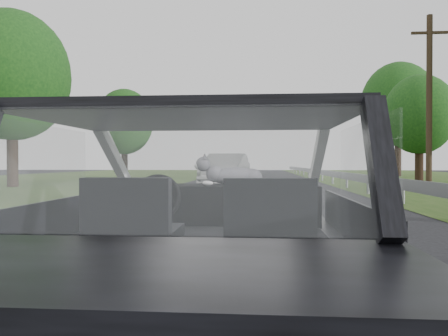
% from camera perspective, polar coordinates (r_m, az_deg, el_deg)
% --- Properties ---
extents(subject_car, '(1.80, 4.00, 1.45)m').
position_cam_1_polar(subject_car, '(2.84, -2.38, -8.41)').
color(subject_car, black).
rests_on(subject_car, ground).
extents(dashboard, '(1.58, 0.45, 0.30)m').
position_cam_1_polar(dashboard, '(3.44, -1.10, -4.72)').
color(dashboard, black).
rests_on(dashboard, subject_car).
extents(driver_seat, '(0.50, 0.72, 0.42)m').
position_cam_1_polar(driver_seat, '(2.61, -11.95, -5.77)').
color(driver_seat, black).
rests_on(driver_seat, subject_car).
extents(passenger_seat, '(0.50, 0.72, 0.42)m').
position_cam_1_polar(passenger_seat, '(2.51, 5.96, -6.03)').
color(passenger_seat, black).
rests_on(passenger_seat, subject_car).
extents(steering_wheel, '(0.36, 0.36, 0.04)m').
position_cam_1_polar(steering_wheel, '(3.21, -8.78, -3.86)').
color(steering_wheel, black).
rests_on(steering_wheel, dashboard).
extents(cat, '(0.56, 0.25, 0.24)m').
position_cam_1_polar(cat, '(3.37, 1.45, -0.91)').
color(cat, slate).
rests_on(cat, dashboard).
extents(guardrail, '(0.05, 90.00, 0.32)m').
position_cam_1_polar(guardrail, '(13.39, 21.85, -1.92)').
color(guardrail, gray).
rests_on(guardrail, ground).
extents(other_car, '(2.46, 5.15, 1.64)m').
position_cam_1_polar(other_car, '(21.17, 0.26, -0.30)').
color(other_car, '#B4B4B4').
rests_on(other_car, ground).
extents(highway_sign, '(0.46, 0.89, 2.33)m').
position_cam_1_polar(highway_sign, '(22.82, 19.40, 0.60)').
color(highway_sign, '#216A31').
rests_on(highway_sign, ground).
extents(utility_pole, '(0.27, 0.27, 7.00)m').
position_cam_1_polar(utility_pole, '(19.17, 25.23, 7.58)').
color(utility_pole, '#3A2C1A').
rests_on(utility_pole, ground).
extents(tree_2, '(4.32, 4.32, 6.35)m').
position_cam_1_polar(tree_2, '(29.07, 24.15, 4.55)').
color(tree_2, '#123813').
rests_on(tree_2, ground).
extents(tree_3, '(7.91, 7.91, 9.78)m').
position_cam_1_polar(tree_3, '(41.68, 21.79, 5.73)').
color(tree_3, '#123813').
rests_on(tree_3, ground).
extents(tree_5, '(5.67, 5.67, 8.42)m').
position_cam_1_polar(tree_5, '(24.00, -25.93, 7.86)').
color(tree_5, '#123813').
rests_on(tree_5, ground).
extents(tree_6, '(5.69, 5.69, 6.84)m').
position_cam_1_polar(tree_6, '(35.59, -12.87, 4.26)').
color(tree_6, '#123813').
rests_on(tree_6, ground).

